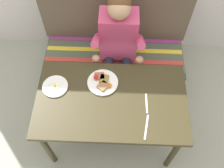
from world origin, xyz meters
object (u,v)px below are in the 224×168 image
at_px(person, 118,42).
at_px(fork, 147,103).
at_px(couch, 114,55).
at_px(plate_eggs, 55,86).
at_px(knife, 146,127).
at_px(plate_breakfast, 103,82).
at_px(table, 111,104).

relative_size(person, fork, 7.13).
height_order(couch, person, person).
height_order(plate_eggs, knife, plate_eggs).
bearing_deg(plate_eggs, plate_breakfast, 8.07).
bearing_deg(person, table, -93.74).
xyz_separation_m(plate_breakfast, knife, (0.35, -0.37, -0.01)).
bearing_deg(plate_breakfast, couch, 82.80).
distance_m(table, fork, 0.29).
bearing_deg(fork, couch, 107.91).
relative_size(person, plate_eggs, 5.83).
bearing_deg(plate_eggs, fork, -9.49).
xyz_separation_m(plate_eggs, knife, (0.73, -0.32, -0.01)).
xyz_separation_m(plate_breakfast, fork, (0.35, -0.18, -0.01)).
height_order(couch, plate_breakfast, couch).
bearing_deg(knife, table, 149.47).
distance_m(couch, knife, 1.10).
relative_size(table, knife, 6.00).
relative_size(couch, plate_breakfast, 5.71).
distance_m(couch, plate_breakfast, 0.74).
xyz_separation_m(table, couch, (0.00, 0.76, -0.32)).
relative_size(plate_breakfast, knife, 1.26).
distance_m(couch, fork, 0.93).
distance_m(person, plate_eggs, 0.70).
distance_m(couch, plate_eggs, 0.91).
xyz_separation_m(plate_eggs, fork, (0.74, -0.12, -0.01)).
xyz_separation_m(couch, knife, (0.27, -0.99, 0.40)).
height_order(table, couch, couch).
height_order(table, fork, fork).
bearing_deg(fork, table, 173.41).
distance_m(plate_breakfast, knife, 0.51).
relative_size(plate_eggs, knife, 1.04).
bearing_deg(knife, couch, 114.23).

